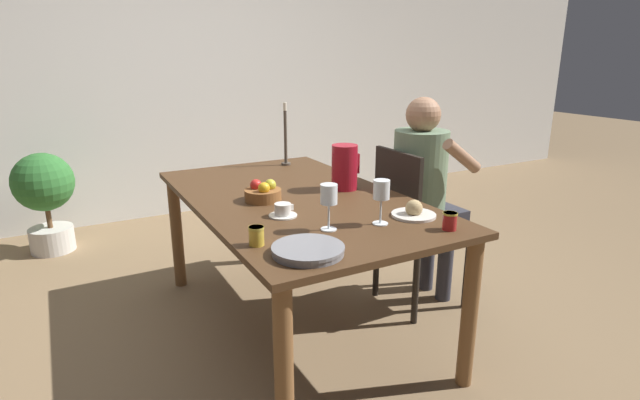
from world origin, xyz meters
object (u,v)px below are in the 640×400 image
Objects in this scene: person_seated at (424,184)px; serving_tray at (308,250)px; candlestick_tall at (286,140)px; wine_glass_juice at (381,192)px; jam_jar_red at (256,235)px; fruit_bowl at (263,193)px; teacup_near_person at (283,211)px; chair_person_side at (413,224)px; wine_glass_water at (329,196)px; bread_plate at (414,212)px; jam_jar_amber at (450,220)px; potted_plant at (45,193)px; red_pitcher at (345,167)px.

serving_tray is (-1.06, -0.62, 0.03)m from person_seated.
serving_tray is at bearing -111.66° from candlestick_tall.
wine_glass_juice is 2.61× the size of jam_jar_red.
serving_tray is 0.71m from fruit_bowl.
wine_glass_juice is 0.45m from teacup_near_person.
jam_jar_red is (-0.23, -0.27, 0.02)m from teacup_near_person.
chair_person_side is 3.47× the size of serving_tray.
fruit_bowl is (0.02, 0.27, 0.01)m from teacup_near_person.
wine_glass_water is 0.72× the size of serving_tray.
serving_tray is at bearing -59.56° from person_seated.
wine_glass_juice is at bearing -175.56° from bread_plate.
jam_jar_amber and jam_jar_red have the same top height.
jam_jar_red reaches higher than potted_plant.
wine_glass_water reaches higher than fruit_bowl.
red_pitcher is at bearing -99.19° from person_seated.
person_seated reaches higher than potted_plant.
bread_plate is at bearing 4.44° from wine_glass_juice.
candlestick_tall is (0.68, 1.21, 0.12)m from jam_jar_red.
wine_glass_water is 1.00× the size of wine_glass_juice.
candlestick_tall is (-0.03, 0.68, 0.04)m from red_pitcher.
bread_plate is 1.23m from candlestick_tall.
wine_glass_juice is 0.30m from jam_jar_amber.
jam_jar_red is at bearing -143.11° from red_pitcher.
bread_plate is 1.10× the size of fruit_bowl.
wine_glass_water is 1.24m from candlestick_tall.
chair_person_side reaches higher than teacup_near_person.
red_pitcher is 3.21× the size of jam_jar_red.
wine_glass_juice reaches higher than bread_plate.
teacup_near_person is 0.27m from fruit_bowl.
serving_tray is 0.36× the size of potted_plant.
wine_glass_water is 0.53m from fruit_bowl.
fruit_bowl reaches higher than teacup_near_person.
person_seated is 0.98m from wine_glass_water.
jam_jar_amber reaches higher than teacup_near_person.
red_pitcher is at bearing 53.13° from wine_glass_water.
candlestick_tall reaches higher than jam_jar_amber.
fruit_bowl is at bearing 124.29° from jam_jar_amber.
candlestick_tall reaches higher than fruit_bowl.
wine_glass_water is at bearing -126.87° from red_pitcher.
person_seated is 6.67× the size of fruit_bowl.
potted_plant is at bearing -136.47° from chair_person_side.
wine_glass_water is at bearing 169.52° from wine_glass_juice.
wine_glass_water is at bearing 3.20° from jam_jar_red.
wine_glass_water is at bearing -63.36° from person_seated.
wine_glass_water is 0.26× the size of potted_plant.
bread_plate is 0.50× the size of candlestick_tall.
teacup_near_person is at bearing 137.44° from jam_jar_amber.
fruit_bowl is at bearing 179.48° from red_pitcher.
red_pitcher is at bearing 50.55° from serving_tray.
teacup_near_person is (-0.96, -0.18, 0.04)m from person_seated.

